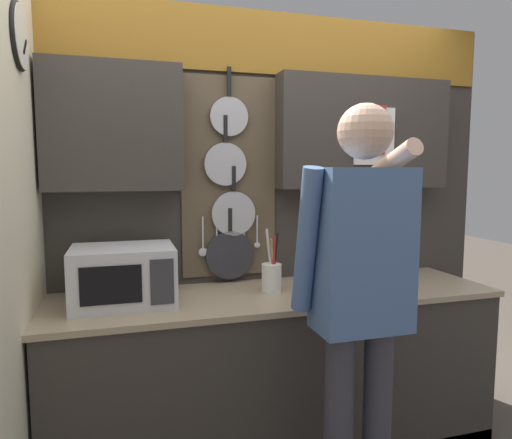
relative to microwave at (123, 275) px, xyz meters
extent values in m
cube|color=#38332D|center=(0.79, -0.02, -0.60)|extent=(2.34, 0.63, 0.85)
cube|color=tan|center=(0.79, -0.02, -0.16)|extent=(2.37, 0.66, 0.03)
cube|color=#38332D|center=(0.79, 0.32, 0.19)|extent=(2.94, 0.04, 2.43)
cube|color=#99661E|center=(0.79, 0.29, 1.23)|extent=(2.90, 0.02, 0.35)
cube|color=#38332D|center=(-0.03, 0.22, 0.73)|extent=(0.70, 0.16, 0.65)
cube|color=#38332D|center=(1.41, 0.22, 0.73)|extent=(1.08, 0.16, 0.65)
cube|color=brown|center=(0.60, 0.29, 0.47)|extent=(0.55, 0.01, 1.14)
cylinder|color=#B7B7BC|center=(0.59, 0.26, 0.81)|extent=(0.22, 0.02, 0.22)
cube|color=black|center=(0.59, 0.26, 1.00)|extent=(0.02, 0.02, 0.16)
cylinder|color=#B7B7BC|center=(0.57, 0.26, 0.54)|extent=(0.24, 0.02, 0.24)
cube|color=black|center=(0.57, 0.26, 0.74)|extent=(0.02, 0.02, 0.15)
cylinder|color=#B7B7BC|center=(0.62, 0.26, 0.26)|extent=(0.26, 0.02, 0.26)
cube|color=black|center=(0.62, 0.26, 0.46)|extent=(0.02, 0.02, 0.14)
cylinder|color=#2D2D33|center=(0.59, 0.26, 0.02)|extent=(0.28, 0.02, 0.28)
cube|color=black|center=(0.59, 0.26, 0.23)|extent=(0.02, 0.02, 0.13)
cylinder|color=silver|center=(0.44, 0.26, 0.16)|extent=(0.01, 0.01, 0.19)
ellipsoid|color=silver|center=(0.44, 0.26, 0.05)|extent=(0.05, 0.01, 0.05)
cylinder|color=silver|center=(0.52, 0.26, 0.14)|extent=(0.01, 0.01, 0.22)
ellipsoid|color=silver|center=(0.52, 0.26, 0.02)|extent=(0.05, 0.01, 0.05)
cylinder|color=black|center=(0.60, 0.26, 0.15)|extent=(0.01, 0.01, 0.20)
ellipsoid|color=black|center=(0.60, 0.26, 0.04)|extent=(0.05, 0.01, 0.04)
cylinder|color=silver|center=(0.68, 0.26, 0.15)|extent=(0.01, 0.01, 0.20)
ellipsoid|color=silver|center=(0.68, 0.26, 0.03)|extent=(0.05, 0.01, 0.04)
cylinder|color=silver|center=(0.76, 0.26, 0.17)|extent=(0.01, 0.01, 0.17)
ellipsoid|color=silver|center=(0.76, 0.26, 0.07)|extent=(0.04, 0.01, 0.03)
cube|color=white|center=(1.43, 0.13, 0.71)|extent=(0.26, 0.02, 0.33)
cube|color=red|center=(1.40, 0.11, 0.74)|extent=(0.20, 0.02, 0.28)
cube|color=beige|center=(-0.41, -0.40, 0.19)|extent=(0.04, 1.60, 2.43)
cylinder|color=white|center=(-0.38, -0.11, 1.06)|extent=(0.02, 0.26, 0.26)
torus|color=black|center=(-0.39, -0.11, 1.06)|extent=(0.02, 0.28, 0.28)
cube|color=black|center=(-0.37, -0.08, 1.03)|extent=(0.01, 0.07, 0.07)
cube|color=silver|center=(0.00, 0.00, 0.00)|extent=(0.49, 0.37, 0.28)
cube|color=black|center=(-0.05, -0.19, 0.00)|extent=(0.27, 0.01, 0.17)
cube|color=#333338|center=(0.17, -0.19, 0.00)|extent=(0.11, 0.01, 0.21)
cube|color=brown|center=(1.40, 0.00, -0.05)|extent=(0.12, 0.16, 0.18)
cylinder|color=black|center=(1.36, -0.03, 0.06)|extent=(0.02, 0.03, 0.06)
cylinder|color=black|center=(1.38, -0.03, 0.06)|extent=(0.02, 0.03, 0.06)
cylinder|color=black|center=(1.40, -0.03, 0.07)|extent=(0.02, 0.03, 0.07)
cylinder|color=black|center=(1.41, -0.03, 0.06)|extent=(0.02, 0.02, 0.05)
cylinder|color=black|center=(1.43, -0.03, 0.07)|extent=(0.02, 0.03, 0.07)
cylinder|color=white|center=(0.76, 0.00, -0.06)|extent=(0.11, 0.11, 0.15)
cylinder|color=silver|center=(0.75, 0.01, 0.06)|extent=(0.04, 0.04, 0.28)
cylinder|color=red|center=(0.77, -0.01, 0.04)|extent=(0.02, 0.03, 0.24)
cylinder|color=black|center=(0.78, 0.01, 0.05)|extent=(0.06, 0.05, 0.25)
cylinder|color=tan|center=(0.76, 0.00, 0.02)|extent=(0.05, 0.04, 0.21)
cylinder|color=tan|center=(0.77, 0.00, 0.04)|extent=(0.05, 0.05, 0.23)
cylinder|color=#383842|center=(0.84, -0.65, -0.58)|extent=(0.12, 0.12, 0.88)
cylinder|color=#383842|center=(1.02, -0.65, -0.58)|extent=(0.12, 0.12, 0.88)
cube|color=#4C6B9E|center=(0.93, -0.65, 0.19)|extent=(0.38, 0.22, 0.66)
sphere|color=#DBAD8E|center=(0.93, -0.65, 0.66)|extent=(0.22, 0.22, 0.22)
cylinder|color=#4C6B9E|center=(0.70, -0.63, 0.23)|extent=(0.08, 0.19, 0.59)
cylinder|color=#DBAD8E|center=(1.16, -0.38, 0.50)|extent=(0.08, 0.58, 0.29)
camera|label=1|loc=(0.01, -2.27, 0.51)|focal=32.00mm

